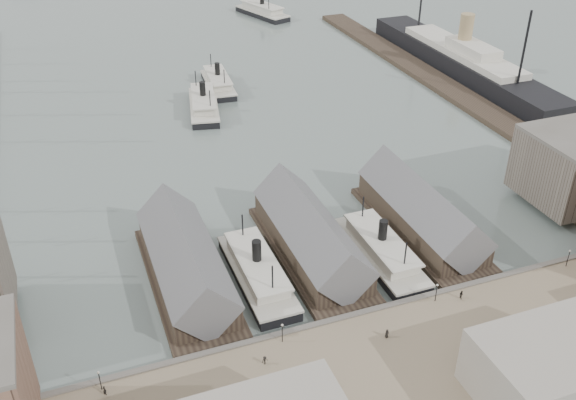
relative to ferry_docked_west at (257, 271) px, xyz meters
name	(u,v)px	position (x,y,z in m)	size (l,w,h in m)	color
ground	(344,305)	(13.00, -12.55, -2.36)	(900.00, 900.00, 0.00)	#596762
quay	(397,376)	(13.00, -32.55, -1.36)	(180.00, 30.00, 2.00)	#7C6B53
seawall	(357,318)	(13.00, -17.75, -1.21)	(180.00, 1.20, 2.30)	#59544C
east_wharf	(442,84)	(91.00, 77.45, -1.56)	(10.00, 180.00, 1.60)	#2D231C
ferry_shed_west	(186,264)	(-13.00, 4.33, 2.28)	(14.00, 42.00, 12.60)	#2D231C
ferry_shed_center	(311,237)	(13.00, 4.33, 2.28)	(14.00, 42.00, 12.60)	#2D231C
ferry_shed_east	(421,213)	(39.00, 4.33, 2.28)	(14.00, 42.00, 12.60)	#2D231C
street_bldg_center	(556,368)	(33.00, -44.55, 4.64)	(24.00, 16.00, 10.00)	gray
lamp_post_far_w	(99,377)	(-32.00, -19.55, 2.35)	(0.44, 0.44, 3.92)	black
lamp_post_near_w	(282,330)	(-2.00, -19.55, 2.35)	(0.44, 0.44, 3.92)	black
lamp_post_near_e	(437,289)	(28.00, -19.55, 2.35)	(0.44, 0.44, 3.92)	black
lamp_post_far_e	(569,255)	(58.00, -19.55, 2.35)	(0.44, 0.44, 3.92)	black
ferry_docked_west	(257,271)	(0.00, 0.00, 0.00)	(8.46, 28.20, 10.07)	black
ferry_docked_east	(381,250)	(26.00, -2.12, -0.02)	(8.39, 27.97, 9.99)	black
ferry_open_near	(204,104)	(11.05, 85.80, -0.03)	(13.76, 28.96, 9.95)	black
ferry_open_mid	(218,82)	(20.26, 102.64, -0.18)	(9.92, 26.56, 9.29)	black
ferry_open_far	(262,11)	(62.52, 181.55, 0.15)	(17.95, 31.26, 10.70)	black
ocean_steamer	(462,60)	(105.00, 87.42, 2.05)	(14.04, 102.58, 20.52)	black
horse_cart_center	(319,385)	(-0.22, -31.36, 0.47)	(4.90, 1.54, 1.65)	black
horse_cart_right	(528,361)	(33.48, -38.58, 0.44)	(4.71, 2.02, 1.57)	black
pedestrian_0	(105,390)	(-31.61, -20.76, 0.54)	(0.65, 0.48, 1.79)	black
pedestrian_2	(265,360)	(-6.45, -23.39, 0.44)	(1.03, 0.59, 1.60)	black
pedestrian_4	(387,333)	(15.11, -24.87, 0.47)	(0.81, 0.53, 1.66)	black
pedestrian_5	(466,367)	(23.33, -36.29, 0.49)	(0.62, 0.45, 1.69)	black
pedestrian_6	(461,295)	(32.89, -20.55, 0.49)	(0.83, 0.64, 1.70)	black
pedestrian_7	(568,346)	(41.80, -38.31, 0.54)	(1.17, 0.67, 1.81)	black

